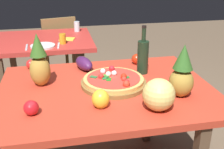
# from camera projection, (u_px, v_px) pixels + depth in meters

# --- Properties ---
(display_table) EXTENTS (1.30, 0.96, 0.75)m
(display_table) POSITION_uv_depth(u_px,v_px,m) (106.00, 100.00, 1.72)
(display_table) COLOR brown
(display_table) RESTS_ON ground_plane
(background_table) EXTENTS (0.99, 0.81, 0.75)m
(background_table) POSITION_uv_depth(u_px,v_px,m) (42.00, 50.00, 2.74)
(background_table) COLOR brown
(background_table) RESTS_ON ground_plane
(dining_chair) EXTENTS (0.48, 0.48, 0.85)m
(dining_chair) POSITION_uv_depth(u_px,v_px,m) (58.00, 46.00, 3.40)
(dining_chair) COLOR olive
(dining_chair) RESTS_ON ground_plane
(pizza_board) EXTENTS (0.41, 0.41, 0.02)m
(pizza_board) POSITION_uv_depth(u_px,v_px,m) (114.00, 83.00, 1.71)
(pizza_board) COLOR olive
(pizza_board) RESTS_ON display_table
(pizza) EXTENTS (0.38, 0.38, 0.06)m
(pizza) POSITION_uv_depth(u_px,v_px,m) (114.00, 79.00, 1.70)
(pizza) COLOR #E5AA58
(pizza) RESTS_ON pizza_board
(wine_bottle) EXTENTS (0.08, 0.08, 0.33)m
(wine_bottle) POSITION_uv_depth(u_px,v_px,m) (143.00, 56.00, 1.86)
(wine_bottle) COLOR #1C2F1D
(wine_bottle) RESTS_ON display_table
(pineapple_left) EXTENTS (0.14, 0.14, 0.31)m
(pineapple_left) POSITION_uv_depth(u_px,v_px,m) (182.00, 74.00, 1.53)
(pineapple_left) COLOR #AB8836
(pineapple_left) RESTS_ON display_table
(pineapple_right) EXTENTS (0.13, 0.13, 0.33)m
(pineapple_right) POSITION_uv_depth(u_px,v_px,m) (39.00, 63.00, 1.66)
(pineapple_right) COLOR #B48E39
(pineapple_right) RESTS_ON display_table
(melon) EXTENTS (0.17, 0.17, 0.17)m
(melon) POSITION_uv_depth(u_px,v_px,m) (159.00, 95.00, 1.41)
(melon) COLOR #EAD574
(melon) RESTS_ON display_table
(bell_pepper) EXTENTS (0.09, 0.09, 0.10)m
(bell_pepper) POSITION_uv_depth(u_px,v_px,m) (101.00, 99.00, 1.44)
(bell_pepper) COLOR yellow
(bell_pepper) RESTS_ON display_table
(eggplant) EXTENTS (0.15, 0.22, 0.09)m
(eggplant) POSITION_uv_depth(u_px,v_px,m) (84.00, 64.00, 1.94)
(eggplant) COLOR #491D4F
(eggplant) RESTS_ON display_table
(tomato_by_bottle) EXTENTS (0.08, 0.08, 0.08)m
(tomato_by_bottle) POSITION_uv_depth(u_px,v_px,m) (137.00, 59.00, 2.05)
(tomato_by_bottle) COLOR red
(tomato_by_bottle) RESTS_ON display_table
(tomato_at_corner) EXTENTS (0.07, 0.07, 0.07)m
(tomato_at_corner) POSITION_uv_depth(u_px,v_px,m) (31.00, 64.00, 1.96)
(tomato_at_corner) COLOR red
(tomato_at_corner) RESTS_ON display_table
(tomato_beside_pepper) EXTENTS (0.07, 0.07, 0.07)m
(tomato_beside_pepper) POSITION_uv_depth(u_px,v_px,m) (180.00, 66.00, 1.94)
(tomato_beside_pepper) COLOR red
(tomato_beside_pepper) RESTS_ON display_table
(tomato_near_board) EXTENTS (0.08, 0.08, 0.08)m
(tomato_near_board) POSITION_uv_depth(u_px,v_px,m) (31.00, 108.00, 1.38)
(tomato_near_board) COLOR red
(tomato_near_board) RESTS_ON display_table
(drinking_glass_juice) EXTENTS (0.06, 0.06, 0.09)m
(drinking_glass_juice) POSITION_uv_depth(u_px,v_px,m) (63.00, 39.00, 2.54)
(drinking_glass_juice) COLOR orange
(drinking_glass_juice) RESTS_ON background_table
(drinking_glass_water) EXTENTS (0.06, 0.06, 0.11)m
(drinking_glass_water) POSITION_uv_depth(u_px,v_px,m) (77.00, 26.00, 2.98)
(drinking_glass_water) COLOR silver
(drinking_glass_water) RESTS_ON background_table
(dinner_plate) EXTENTS (0.22, 0.22, 0.02)m
(dinner_plate) POSITION_uv_depth(u_px,v_px,m) (43.00, 46.00, 2.46)
(dinner_plate) COLOR white
(dinner_plate) RESTS_ON background_table
(fork_utensil) EXTENTS (0.02, 0.18, 0.01)m
(fork_utensil) POSITION_uv_depth(u_px,v_px,m) (27.00, 47.00, 2.44)
(fork_utensil) COLOR silver
(fork_utensil) RESTS_ON background_table
(knife_utensil) EXTENTS (0.03, 0.18, 0.01)m
(knife_utensil) POSITION_uv_depth(u_px,v_px,m) (59.00, 46.00, 2.49)
(knife_utensil) COLOR silver
(knife_utensil) RESTS_ON background_table
(napkin_folded) EXTENTS (0.17, 0.15, 0.01)m
(napkin_folded) POSITION_uv_depth(u_px,v_px,m) (67.00, 39.00, 2.70)
(napkin_folded) COLOR yellow
(napkin_folded) RESTS_ON background_table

